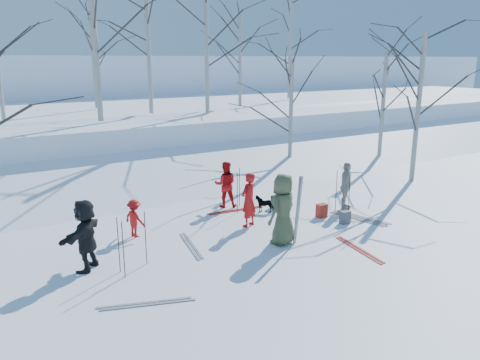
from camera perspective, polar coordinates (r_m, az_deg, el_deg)
ground at (r=13.14m, az=3.44°, el=-6.91°), size 120.00×120.00×0.00m
snow_ramp at (r=18.99m, az=-8.69°, el=0.21°), size 70.00×9.49×4.12m
snow_plateau at (r=28.17m, az=-16.77°, el=6.20°), size 70.00×18.00×2.20m
far_hill at (r=48.60m, az=-23.43°, el=10.10°), size 90.00×30.00×6.00m
skier_olive_center at (r=12.40m, az=5.26°, el=-3.57°), size 1.08×0.88×1.92m
skier_red_north at (r=13.68m, az=1.05°, el=-2.42°), size 0.69×0.58×1.62m
skier_redor_behind at (r=15.49m, az=-1.78°, el=-0.53°), size 0.94×0.87×1.54m
skier_red_seated at (r=13.28m, az=-12.73°, el=-4.57°), size 0.64×0.79×1.07m
skier_cream_east at (r=15.63m, az=12.77°, el=-0.72°), size 0.97×0.84×1.56m
skier_grey_west at (r=11.46m, az=-18.32°, el=-6.38°), size 1.43×1.52×1.71m
dog at (r=15.11m, az=3.08°, el=-2.91°), size 0.69×0.62×0.54m
upright_ski_left at (r=12.35m, az=6.97°, el=-3.74°), size 0.11×0.17×1.90m
upright_ski_right at (r=12.39m, az=7.12°, el=-3.68°), size 0.09×0.23×1.89m
ski_pair_a at (r=14.94m, az=14.15°, el=-4.61°), size 1.06×1.99×0.02m
ski_pair_b at (r=12.64m, az=14.32°, el=-8.21°), size 0.77×1.96×0.02m
ski_pair_c at (r=12.56m, az=-6.00°, el=-7.96°), size 0.89×1.97×0.02m
ski_pair_d at (r=9.95m, az=-11.33°, el=-14.57°), size 1.34×2.02×0.02m
ski_pair_e at (r=15.27m, az=-0.57°, el=-3.73°), size 0.58×1.94×0.02m
ski_pair_f at (r=15.12m, az=14.57°, el=-4.40°), size 1.15×2.00×0.02m
ski_pole_a at (r=11.16m, az=-14.59°, el=-7.68°), size 0.02×0.02×1.34m
ski_pole_b at (r=15.10m, az=13.18°, el=-1.72°), size 0.02×0.02×1.34m
ski_pole_c at (r=15.52m, az=-0.08°, el=-0.88°), size 0.02×0.02×1.34m
ski_pole_d at (r=14.87m, az=-0.34°, el=-1.58°), size 0.02×0.02×1.34m
ski_pole_e at (r=10.87m, az=-14.03°, el=-8.27°), size 0.02×0.02×1.34m
ski_pole_f at (r=11.45m, az=-11.44°, el=-6.92°), size 0.02×0.02×1.34m
ski_pole_g at (r=15.46m, az=11.66°, el=-1.26°), size 0.02×0.02×1.34m
backpack_red at (r=14.85m, az=9.93°, el=-3.69°), size 0.32×0.22×0.42m
backpack_grey at (r=14.43m, az=12.69°, el=-4.46°), size 0.30×0.20×0.38m
backpack_dark at (r=15.61m, az=4.52°, el=-2.64°), size 0.34×0.24×0.40m
birch_plateau_a at (r=21.13m, az=-17.40°, el=17.70°), size 6.18×6.18×7.98m
birch_plateau_b at (r=23.46m, az=-4.11°, el=15.90°), size 5.03×5.03×6.32m
birch_plateau_e at (r=26.71m, az=-0.00°, el=14.28°), size 4.05×4.05×4.93m
birch_plateau_f at (r=27.03m, az=-17.43°, el=13.73°), size 4.11×4.11×5.01m
birch_plateau_g at (r=23.50m, az=-11.07°, el=15.00°), size 4.64×4.64×5.77m
birch_plateau_h at (r=32.44m, az=6.11°, el=15.53°), size 5.06×5.06×6.38m
birch_edge_b at (r=19.78m, az=20.88°, el=8.10°), size 4.66×4.66×5.80m
birch_edge_c at (r=23.01m, az=17.00°, el=8.35°), size 4.19×4.19×5.12m
birch_edge_e at (r=20.55m, az=6.22°, el=7.79°), size 3.97×3.97×4.81m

